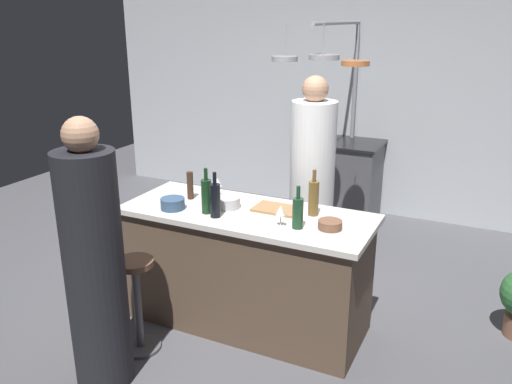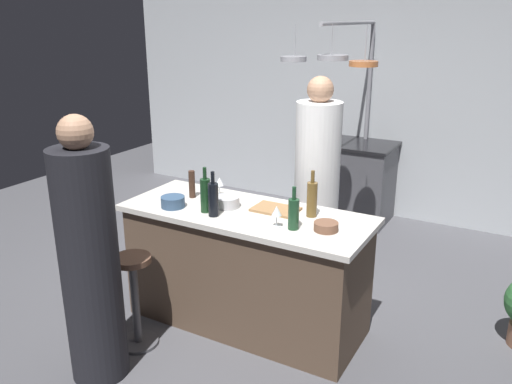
{
  "view_description": "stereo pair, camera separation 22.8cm",
  "coord_description": "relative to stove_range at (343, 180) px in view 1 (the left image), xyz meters",
  "views": [
    {
      "loc": [
        1.56,
        -3.1,
        2.21
      ],
      "look_at": [
        0.0,
        0.15,
        1.0
      ],
      "focal_mm": 36.76,
      "sensor_mm": 36.0,
      "label": 1
    },
    {
      "loc": [
        1.76,
        -2.99,
        2.21
      ],
      "look_at": [
        0.0,
        0.15,
        1.0
      ],
      "focal_mm": 36.76,
      "sensor_mm": 36.0,
      "label": 2
    }
  ],
  "objects": [
    {
      "name": "kitchen_island",
      "position": [
        0.0,
        -2.45,
        0.01
      ],
      "size": [
        1.8,
        0.72,
        0.9
      ],
      "color": "brown",
      "rests_on": "ground_plane"
    },
    {
      "name": "bar_stool_left",
      "position": [
        -0.53,
        -3.07,
        -0.07
      ],
      "size": [
        0.28,
        0.28,
        0.68
      ],
      "color": "#4C4C51",
      "rests_on": "ground_plane"
    },
    {
      "name": "wine_glass_near_left_guest",
      "position": [
        0.32,
        -2.6,
        0.56
      ],
      "size": [
        0.07,
        0.07,
        0.15
      ],
      "color": "silver",
      "rests_on": "kitchen_island"
    },
    {
      "name": "back_wall",
      "position": [
        0.0,
        0.4,
        0.85
      ],
      "size": [
        6.4,
        0.16,
        2.6
      ],
      "primitive_type": "cube",
      "color": "#B2B7BC",
      "rests_on": "ground_plane"
    },
    {
      "name": "wine_bottle_green",
      "position": [
        0.43,
        -2.58,
        0.56
      ],
      "size": [
        0.07,
        0.07,
        0.29
      ],
      "color": "#193D23",
      "rests_on": "kitchen_island"
    },
    {
      "name": "ground_plane",
      "position": [
        0.0,
        -2.45,
        -0.45
      ],
      "size": [
        9.0,
        9.0,
        0.0
      ],
      "primitive_type": "plane",
      "color": "#4C4C51"
    },
    {
      "name": "mixing_bowl_steel",
      "position": [
        -0.16,
        -2.44,
        0.49
      ],
      "size": [
        0.18,
        0.18,
        0.08
      ],
      "primitive_type": "cylinder",
      "color": "#B7B7BC",
      "rests_on": "kitchen_island"
    },
    {
      "name": "guest_left",
      "position": [
        -0.53,
        -3.43,
        0.34
      ],
      "size": [
        0.36,
        0.36,
        1.7
      ],
      "color": "black",
      "rests_on": "ground_plane"
    },
    {
      "name": "cutting_board",
      "position": [
        0.18,
        -2.33,
        0.46
      ],
      "size": [
        0.32,
        0.22,
        0.02
      ],
      "primitive_type": "cube",
      "color": "#997047",
      "rests_on": "kitchen_island"
    },
    {
      "name": "pepper_mill",
      "position": [
        -0.51,
        -2.39,
        0.56
      ],
      "size": [
        0.05,
        0.05,
        0.21
      ],
      "primitive_type": "cylinder",
      "color": "#382319",
      "rests_on": "kitchen_island"
    },
    {
      "name": "overhead_pot_rack",
      "position": [
        0.02,
        -0.61,
        1.22
      ],
      "size": [
        0.89,
        1.47,
        2.17
      ],
      "color": "gray",
      "rests_on": "ground_plane"
    },
    {
      "name": "stove_range",
      "position": [
        0.0,
        0.0,
        0.0
      ],
      "size": [
        0.8,
        0.64,
        0.89
      ],
      "color": "#47474C",
      "rests_on": "ground_plane"
    },
    {
      "name": "wine_bottle_dark",
      "position": [
        -0.15,
        -2.63,
        0.58
      ],
      "size": [
        0.07,
        0.07,
        0.32
      ],
      "color": "black",
      "rests_on": "kitchen_island"
    },
    {
      "name": "wine_glass_by_chef",
      "position": [
        -0.35,
        -2.25,
        0.56
      ],
      "size": [
        0.07,
        0.07,
        0.15
      ],
      "color": "silver",
      "rests_on": "kitchen_island"
    },
    {
      "name": "chef",
      "position": [
        0.17,
        -1.56,
        0.37
      ],
      "size": [
        0.37,
        0.37,
        1.77
      ],
      "color": "white",
      "rests_on": "ground_plane"
    },
    {
      "name": "wine_bottle_red",
      "position": [
        -0.24,
        -2.59,
        0.58
      ],
      "size": [
        0.07,
        0.07,
        0.33
      ],
      "color": "#143319",
      "rests_on": "kitchen_island"
    },
    {
      "name": "mixing_bowl_wooden",
      "position": [
        0.63,
        -2.5,
        0.48
      ],
      "size": [
        0.16,
        0.16,
        0.06
      ],
      "primitive_type": "cylinder",
      "color": "brown",
      "rests_on": "kitchen_island"
    },
    {
      "name": "wine_bottle_amber",
      "position": [
        0.45,
        -2.31,
        0.58
      ],
      "size": [
        0.07,
        0.07,
        0.33
      ],
      "color": "brown",
      "rests_on": "kitchen_island"
    },
    {
      "name": "mixing_bowl_blue",
      "position": [
        -0.5,
        -2.63,
        0.49
      ],
      "size": [
        0.17,
        0.17,
        0.08
      ],
      "primitive_type": "cylinder",
      "color": "#334C6B",
      "rests_on": "kitchen_island"
    }
  ]
}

